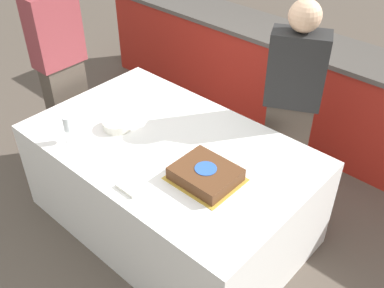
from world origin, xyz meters
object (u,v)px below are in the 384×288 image
cake (206,174)px  person_cutting_cake (291,106)px  wine_glass (68,125)px  plate_stack (117,124)px  person_seated_left (62,69)px

cake → person_cutting_cake: (0.00, 0.92, 0.05)m
wine_glass → person_cutting_cake: person_cutting_cake is taller
cake → wine_glass: bearing=-161.2°
plate_stack → person_cutting_cake: 1.23m
plate_stack → wine_glass: size_ratio=1.04×
person_cutting_cake → plate_stack: bearing=22.2°
plate_stack → person_seated_left: (-0.79, 0.11, 0.10)m
person_cutting_cake → wine_glass: bearing=26.5°
cake → wine_glass: size_ratio=2.11×
plate_stack → wine_glass: bearing=-110.5°
plate_stack → cake: bearing=0.3°
wine_glass → person_cutting_cake: bearing=53.4°
cake → person_cutting_cake: bearing=90.0°
cake → plate_stack: bearing=-179.7°
plate_stack → wine_glass: (-0.11, -0.31, 0.10)m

